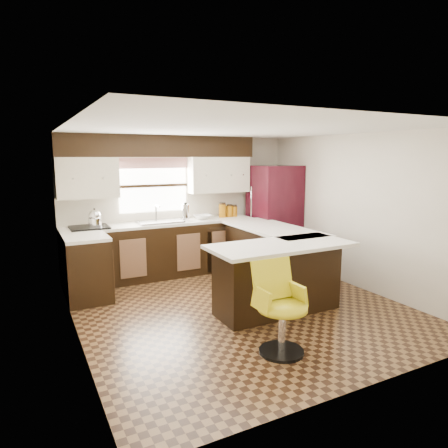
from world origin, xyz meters
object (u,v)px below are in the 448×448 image
peninsula_long (270,258)px  refrigerator (274,216)px  peninsula_return (278,279)px  bar_chair (282,309)px

peninsula_long → refrigerator: refrigerator is taller
peninsula_return → peninsula_long: bearing=61.7°
peninsula_long → peninsula_return: (-0.53, -0.97, 0.00)m
peninsula_return → refrigerator: size_ratio=0.87×
peninsula_long → refrigerator: (0.78, 1.03, 0.49)m
peninsula_return → refrigerator: refrigerator is taller
bar_chair → peninsula_long: bearing=59.6°
bar_chair → peninsula_return: bearing=57.6°
peninsula_return → refrigerator: (1.30, 2.00, 0.49)m
peninsula_long → peninsula_return: bearing=-118.3°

